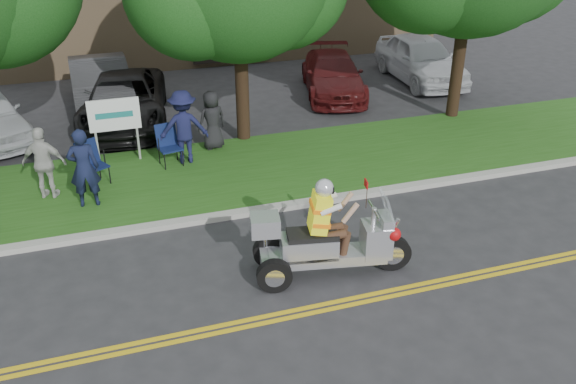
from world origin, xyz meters
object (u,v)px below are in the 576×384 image
object	(u,v)px
trike_scooter	(325,242)
spectator_adult_left	(84,168)
spectator_adult_right	(44,163)
parked_car_right	(333,75)
parked_car_left	(101,86)
parked_car_far_right	(421,59)
lawn_chair_a	(168,142)
lawn_chair_b	(91,160)
parked_car_mid	(124,101)

from	to	relation	value
trike_scooter	spectator_adult_left	distance (m)	5.63
spectator_adult_right	parked_car_right	size ratio (longest dim) A/B	0.36
parked_car_left	parked_car_far_right	bearing A→B (deg)	-2.48
lawn_chair_a	spectator_adult_right	world-z (taller)	spectator_adult_right
parked_car_far_right	lawn_chair_a	bearing A→B (deg)	-150.17
parked_car_left	lawn_chair_b	bearing A→B (deg)	-97.23
lawn_chair_a	parked_car_left	world-z (taller)	parked_car_left
trike_scooter	lawn_chair_b	bearing A→B (deg)	137.94
parked_car_far_right	parked_car_left	bearing A→B (deg)	-176.96
trike_scooter	lawn_chair_a	distance (m)	5.98
lawn_chair_b	spectator_adult_right	bearing A→B (deg)	176.38
trike_scooter	lawn_chair_b	distance (m)	6.38
lawn_chair_a	parked_car_far_right	size ratio (longest dim) A/B	0.21
parked_car_mid	parked_car_left	bearing A→B (deg)	119.30
trike_scooter	spectator_adult_left	xyz separation A→B (m)	(-3.99, 3.96, 0.32)
spectator_adult_right	parked_car_right	distance (m)	10.42
trike_scooter	parked_car_right	size ratio (longest dim) A/B	0.64
spectator_adult_left	parked_car_left	bearing A→B (deg)	-92.42
lawn_chair_b	parked_car_left	world-z (taller)	parked_car_left
lawn_chair_b	parked_car_far_right	distance (m)	12.74
parked_car_mid	parked_car_right	bearing A→B (deg)	13.77
trike_scooter	spectator_adult_left	world-z (taller)	trike_scooter
spectator_adult_left	parked_car_left	size ratio (longest dim) A/B	0.36
spectator_adult_right	parked_car_far_right	size ratio (longest dim) A/B	0.34
parked_car_mid	parked_car_right	world-z (taller)	parked_car_mid
lawn_chair_a	parked_car_mid	bearing A→B (deg)	91.47
spectator_adult_right	parked_car_mid	distance (m)	4.96
lawn_chair_b	parked_car_left	size ratio (longest dim) A/B	0.21
lawn_chair_b	parked_car_left	bearing A→B (deg)	55.90
spectator_adult_left	parked_car_right	size ratio (longest dim) A/B	0.39
trike_scooter	parked_car_left	bearing A→B (deg)	118.35
trike_scooter	spectator_adult_right	size ratio (longest dim) A/B	1.79
parked_car_far_right	spectator_adult_left	bearing A→B (deg)	-147.46
lawn_chair_b	parked_car_right	bearing A→B (deg)	2.53
lawn_chair_b	spectator_adult_left	distance (m)	1.18
spectator_adult_right	parked_car_left	world-z (taller)	spectator_adult_right
spectator_adult_left	parked_car_right	xyz separation A→B (m)	(8.16, 5.96, -0.33)
lawn_chair_a	parked_car_right	world-z (taller)	parked_car_right
spectator_adult_right	parked_car_far_right	xyz separation A→B (m)	(12.55, 5.74, -0.11)
parked_car_mid	trike_scooter	bearing A→B (deg)	-65.78
trike_scooter	lawn_chair_b	xyz separation A→B (m)	(-3.84, 5.09, 0.01)
lawn_chair_b	parked_car_mid	size ratio (longest dim) A/B	0.20
lawn_chair_b	spectator_adult_right	xyz separation A→B (m)	(-0.96, -0.45, 0.24)
lawn_chair_a	lawn_chair_b	size ratio (longest dim) A/B	0.99
trike_scooter	parked_car_right	world-z (taller)	trike_scooter
parked_car_right	lawn_chair_b	bearing A→B (deg)	-134.23
parked_car_far_right	trike_scooter	bearing A→B (deg)	-122.86
lawn_chair_b	parked_car_far_right	world-z (taller)	parked_car_far_right
lawn_chair_a	parked_car_far_right	xyz separation A→B (m)	(9.71, 4.73, 0.14)
lawn_chair_a	lawn_chair_b	bearing A→B (deg)	-174.62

